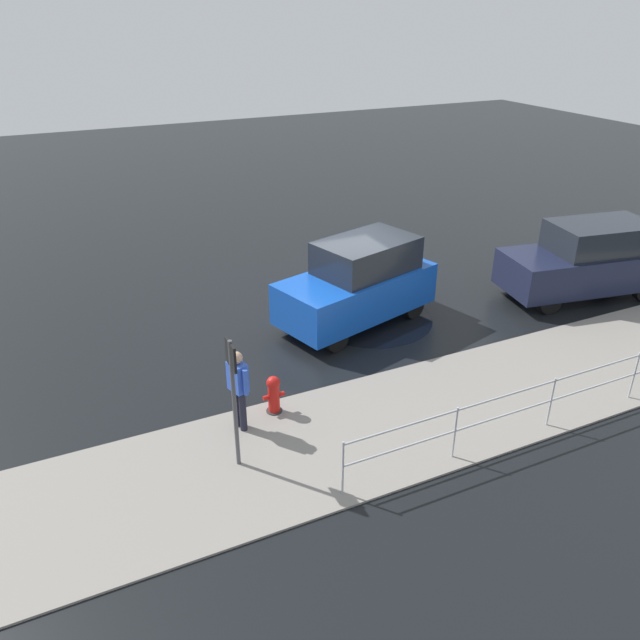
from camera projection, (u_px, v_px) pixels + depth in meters
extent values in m
plane|color=black|center=(344.00, 319.00, 15.41)|extent=(60.00, 60.00, 0.00)
cube|color=gray|center=(444.00, 407.00, 12.01)|extent=(24.00, 3.20, 0.04)
cube|color=blue|center=(356.00, 293.00, 14.89)|extent=(4.21, 2.69, 0.99)
cube|color=#1E232B|center=(366.00, 255.00, 14.68)|extent=(2.66, 2.07, 0.77)
cylinder|color=black|center=(336.00, 339.00, 13.88)|extent=(0.64, 0.37, 0.60)
cylinder|color=black|center=(296.00, 317.00, 14.85)|extent=(0.64, 0.37, 0.60)
cylinder|color=black|center=(413.00, 306.00, 15.39)|extent=(0.64, 0.37, 0.60)
cylinder|color=black|center=(372.00, 288.00, 16.35)|extent=(0.64, 0.37, 0.60)
cube|color=#191E38|center=(583.00, 268.00, 16.35)|extent=(4.53, 2.45, 0.95)
cube|color=#1E232B|center=(601.00, 237.00, 16.05)|extent=(2.80, 1.95, 0.73)
cylinder|color=black|center=(549.00, 302.00, 15.59)|extent=(0.63, 0.32, 0.60)
cylinder|color=black|center=(518.00, 280.00, 16.85)|extent=(0.63, 0.32, 0.60)
cylinder|color=black|center=(607.00, 269.00, 17.53)|extent=(0.63, 0.32, 0.60)
cylinder|color=red|center=(274.00, 399.00, 11.74)|extent=(0.22, 0.22, 0.62)
sphere|color=red|center=(273.00, 383.00, 11.58)|extent=(0.26, 0.26, 0.26)
cylinder|color=red|center=(282.00, 394.00, 11.77)|extent=(0.10, 0.09, 0.09)
cylinder|color=red|center=(266.00, 398.00, 11.64)|extent=(0.10, 0.09, 0.09)
cylinder|color=#2D2D2D|center=(274.00, 411.00, 11.87)|extent=(0.31, 0.31, 0.06)
cube|color=blue|center=(238.00, 377.00, 10.92)|extent=(0.33, 0.41, 0.55)
sphere|color=tan|center=(236.00, 358.00, 10.74)|extent=(0.22, 0.22, 0.22)
cylinder|color=#1E1E2D|center=(237.00, 408.00, 11.30)|extent=(0.13, 0.13, 0.85)
cylinder|color=#1E1E2D|center=(243.00, 412.00, 11.17)|extent=(0.13, 0.13, 0.85)
cylinder|color=blue|center=(230.00, 371.00, 11.08)|extent=(0.09, 0.09, 0.50)
cylinder|color=blue|center=(246.00, 382.00, 10.76)|extent=(0.09, 0.09, 0.50)
cylinder|color=#B7BABF|center=(634.00, 376.00, 12.06)|extent=(0.04, 0.04, 1.05)
cylinder|color=#B7BABF|center=(551.00, 403.00, 11.26)|extent=(0.04, 0.04, 1.05)
cylinder|color=#B7BABF|center=(455.00, 433.00, 10.45)|extent=(0.04, 0.04, 1.05)
cylinder|color=#B7BABF|center=(343.00, 469.00, 9.65)|extent=(0.04, 0.04, 1.05)
cylinder|color=#B7BABF|center=(555.00, 381.00, 11.04)|extent=(8.45, 0.04, 0.04)
cylinder|color=#B7BABF|center=(551.00, 400.00, 11.23)|extent=(8.45, 0.04, 0.04)
cylinder|color=#4C4C51|center=(235.00, 406.00, 9.99)|extent=(0.07, 0.07, 2.40)
cube|color=black|center=(231.00, 355.00, 9.56)|extent=(0.04, 0.44, 0.44)
cylinder|color=black|center=(371.00, 318.00, 15.44)|extent=(3.04, 3.04, 0.01)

